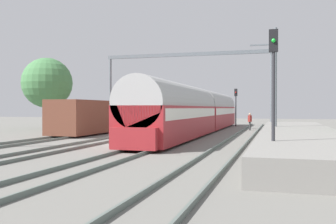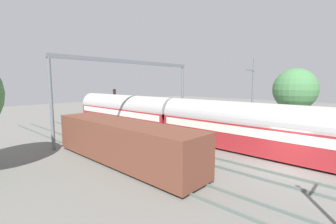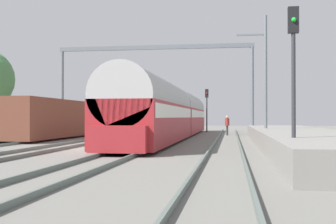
{
  "view_description": "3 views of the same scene",
  "coord_description": "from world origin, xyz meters",
  "px_view_note": "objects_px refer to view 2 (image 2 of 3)",
  "views": [
    {
      "loc": [
        8.94,
        -22.4,
        2.22
      ],
      "look_at": [
        2.13,
        1.3,
        1.97
      ],
      "focal_mm": 40.82,
      "sensor_mm": 36.0,
      "label": 1
    },
    {
      "loc": [
        -15.9,
        -4.46,
        5.53
      ],
      "look_at": [
        -0.24,
        10.05,
        2.86
      ],
      "focal_mm": 25.19,
      "sensor_mm": 36.0,
      "label": 2
    },
    {
      "loc": [
        6.69,
        -21.8,
        1.6
      ],
      "look_at": [
        1.07,
        16.48,
        2.05
      ],
      "focal_mm": 46.51,
      "sensor_mm": 36.0,
      "label": 3
    }
  ],
  "objects_px": {
    "passenger_train": "(173,117)",
    "railway_signal_far": "(115,100)",
    "freight_car": "(123,142)",
    "catenary_gantry": "(132,79)",
    "person_crossing": "(166,117)"
  },
  "relations": [
    {
      "from": "passenger_train",
      "to": "railway_signal_far",
      "type": "distance_m",
      "value": 13.3
    },
    {
      "from": "passenger_train",
      "to": "freight_car",
      "type": "height_order",
      "value": "passenger_train"
    },
    {
      "from": "catenary_gantry",
      "to": "freight_car",
      "type": "bearing_deg",
      "value": -133.31
    },
    {
      "from": "passenger_train",
      "to": "catenary_gantry",
      "type": "height_order",
      "value": "catenary_gantry"
    },
    {
      "from": "freight_car",
      "to": "catenary_gantry",
      "type": "relative_size",
      "value": 0.76
    },
    {
      "from": "freight_car",
      "to": "person_crossing",
      "type": "xyz_separation_m",
      "value": [
        12.68,
        7.86,
        -0.44
      ]
    },
    {
      "from": "passenger_train",
      "to": "railway_signal_far",
      "type": "xyz_separation_m",
      "value": [
        1.92,
        13.13,
        0.99
      ]
    },
    {
      "from": "freight_car",
      "to": "railway_signal_far",
      "type": "height_order",
      "value": "railway_signal_far"
    },
    {
      "from": "person_crossing",
      "to": "railway_signal_far",
      "type": "height_order",
      "value": "railway_signal_far"
    },
    {
      "from": "passenger_train",
      "to": "freight_car",
      "type": "relative_size",
      "value": 2.53
    },
    {
      "from": "passenger_train",
      "to": "person_crossing",
      "type": "height_order",
      "value": "passenger_train"
    },
    {
      "from": "person_crossing",
      "to": "catenary_gantry",
      "type": "distance_m",
      "value": 8.05
    },
    {
      "from": "railway_signal_far",
      "to": "catenary_gantry",
      "type": "relative_size",
      "value": 0.27
    },
    {
      "from": "passenger_train",
      "to": "freight_car",
      "type": "distance_m",
      "value": 9.03
    },
    {
      "from": "freight_car",
      "to": "person_crossing",
      "type": "height_order",
      "value": "freight_car"
    }
  ]
}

